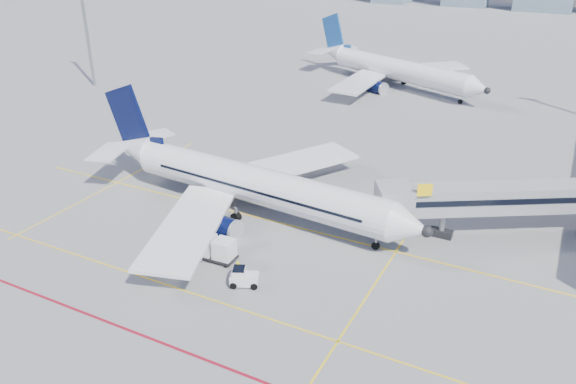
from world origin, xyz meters
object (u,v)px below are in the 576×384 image
at_px(ramp_worker, 239,271).
at_px(cargo_dolly, 215,248).
at_px(second_aircraft, 393,69).
at_px(baggage_tug, 243,277).
at_px(main_aircraft, 244,182).
at_px(belt_loader, 197,219).

bearing_deg(ramp_worker, cargo_dolly, 85.44).
xyz_separation_m(second_aircraft, baggage_tug, (8.97, -68.65, -2.43)).
distance_m(main_aircraft, ramp_worker, 13.30).
bearing_deg(main_aircraft, belt_loader, -113.70).
height_order(main_aircraft, baggage_tug, main_aircraft).
distance_m(second_aircraft, cargo_dolly, 66.54).
height_order(baggage_tug, cargo_dolly, cargo_dolly).
bearing_deg(second_aircraft, ramp_worker, -59.04).
height_order(second_aircraft, belt_loader, second_aircraft).
distance_m(baggage_tug, cargo_dolly, 4.94).
bearing_deg(belt_loader, second_aircraft, 99.33).
distance_m(cargo_dolly, ramp_worker, 4.11).
bearing_deg(cargo_dolly, belt_loader, 136.73).
relative_size(main_aircraft, ramp_worker, 21.52).
xyz_separation_m(baggage_tug, cargo_dolly, (-4.36, 2.29, 0.41)).
relative_size(main_aircraft, baggage_tug, 14.65).
relative_size(main_aircraft, belt_loader, 6.96).
relative_size(second_aircraft, baggage_tug, 14.12).
distance_m(baggage_tug, belt_loader, 11.96).
xyz_separation_m(main_aircraft, cargo_dolly, (2.65, -9.64, -2.02)).
relative_size(second_aircraft, belt_loader, 6.71).
bearing_deg(belt_loader, cargo_dolly, -31.13).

